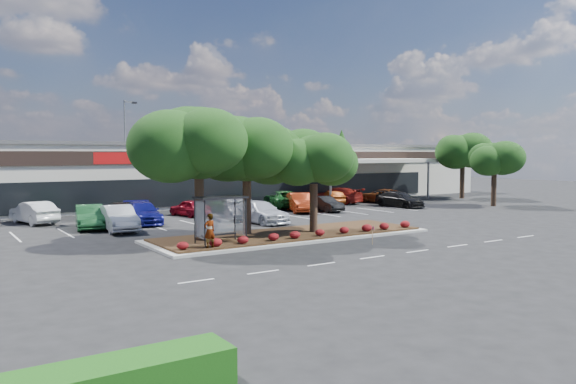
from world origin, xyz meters
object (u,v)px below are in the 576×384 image
car_0 (90,217)px  car_1 (118,218)px  light_pole (127,161)px  survey_stake (373,233)px

car_0 → car_1: size_ratio=0.96×
light_pole → car_1: light_pole is taller
light_pole → survey_stake: (5.38, -28.31, -3.85)m
car_0 → light_pole: bearing=73.0°
car_1 → survey_stake: bearing=-47.6°
survey_stake → car_0: size_ratio=0.21×
light_pole → car_0: 14.52m
car_0 → car_1: car_1 is taller
light_pole → car_0: bearing=-117.6°
survey_stake → car_0: bearing=126.8°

